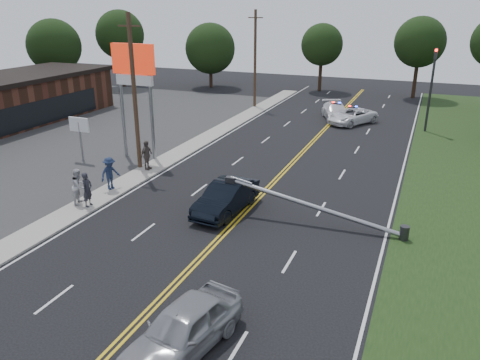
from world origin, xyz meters
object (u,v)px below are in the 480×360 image
at_px(fallen_streetlight, 323,209).
at_px(crashed_sedan, 226,198).
at_px(utility_pole_mid, 134,93).
at_px(pylon_sign, 134,74).
at_px(small_sign, 79,128).
at_px(traffic_signal, 432,83).
at_px(emergency_a, 352,116).
at_px(utility_pole_far, 255,59).
at_px(bystander_d, 147,155).
at_px(waiting_sedan, 183,329).
at_px(bystander_c, 110,173).
at_px(emergency_b, 336,111).
at_px(bystander_a, 87,189).
at_px(bystander_b, 79,186).

relative_size(fallen_streetlight, crashed_sedan, 1.91).
distance_m(utility_pole_mid, crashed_sedan, 10.21).
xyz_separation_m(pylon_sign, small_sign, (-3.50, -2.00, -3.66)).
height_order(traffic_signal, emergency_a, traffic_signal).
height_order(utility_pole_far, bystander_d, utility_pole_far).
height_order(waiting_sedan, bystander_c, bystander_c).
xyz_separation_m(waiting_sedan, bystander_d, (-10.60, 14.34, 0.29)).
distance_m(traffic_signal, emergency_b, 9.05).
bearing_deg(emergency_b, bystander_a, -129.27).
distance_m(small_sign, fallen_streetlight, 18.68).
height_order(small_sign, emergency_b, small_sign).
bearing_deg(emergency_a, bystander_b, -82.17).
bearing_deg(pylon_sign, small_sign, -150.26).
bearing_deg(bystander_a, utility_pole_mid, 4.26).
bearing_deg(bystander_b, waiting_sedan, -141.44).
height_order(pylon_sign, utility_pole_far, utility_pole_far).
bearing_deg(traffic_signal, crashed_sedan, -112.60).
relative_size(traffic_signal, emergency_a, 1.38).
xyz_separation_m(crashed_sedan, bystander_c, (-7.55, 0.15, 0.29)).
xyz_separation_m(small_sign, emergency_b, (14.08, 19.59, -1.57)).
bearing_deg(bystander_b, emergency_b, -33.51).
distance_m(utility_pole_far, bystander_d, 22.61).
height_order(small_sign, crashed_sedan, small_sign).
relative_size(traffic_signal, utility_pole_far, 0.70).
height_order(emergency_b, bystander_b, bystander_b).
relative_size(pylon_sign, fallen_streetlight, 0.85).
bearing_deg(bystander_c, emergency_b, -3.00).
height_order(utility_pole_mid, utility_pole_far, same).
relative_size(bystander_b, bystander_c, 1.01).
bearing_deg(waiting_sedan, fallen_streetlight, 89.86).
distance_m(waiting_sedan, bystander_a, 12.95).
xyz_separation_m(waiting_sedan, bystander_b, (-10.91, 8.12, 0.30)).
height_order(utility_pole_mid, bystander_d, utility_pole_mid).
bearing_deg(bystander_d, emergency_b, -21.23).
distance_m(bystander_a, bystander_c, 2.58).
relative_size(utility_pole_far, bystander_c, 5.10).
height_order(crashed_sedan, bystander_a, bystander_a).
bearing_deg(small_sign, emergency_a, 49.22).
bearing_deg(bystander_a, emergency_a, -27.06).
relative_size(fallen_streetlight, utility_pole_mid, 0.94).
bearing_deg(crashed_sedan, bystander_a, -157.00).
xyz_separation_m(emergency_b, bystander_b, (-8.84, -26.05, 0.34)).
xyz_separation_m(utility_pole_far, crashed_sedan, (8.25, -26.23, -4.28)).
height_order(utility_pole_mid, bystander_a, utility_pole_mid).
bearing_deg(bystander_c, bystander_a, -153.51).
distance_m(small_sign, bystander_d, 5.68).
distance_m(bystander_b, bystander_d, 6.22).
distance_m(pylon_sign, bystander_a, 10.22).
bearing_deg(bystander_d, emergency_a, -26.91).
bearing_deg(pylon_sign, emergency_a, 52.98).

